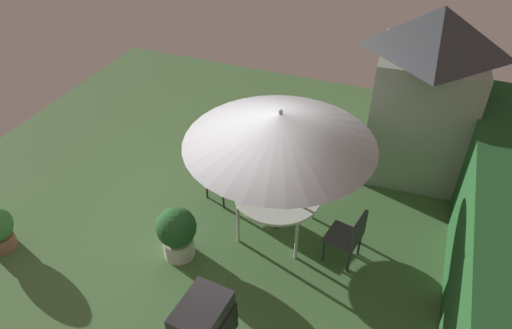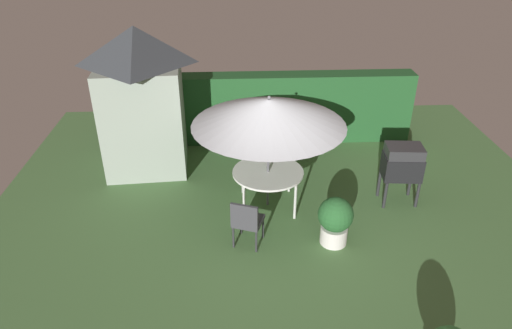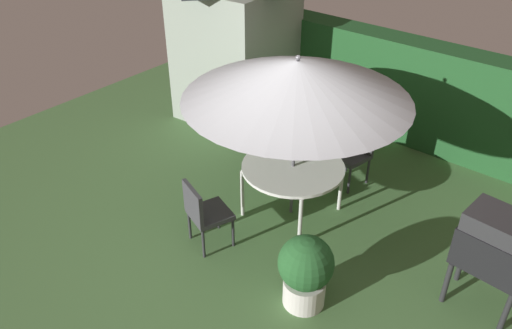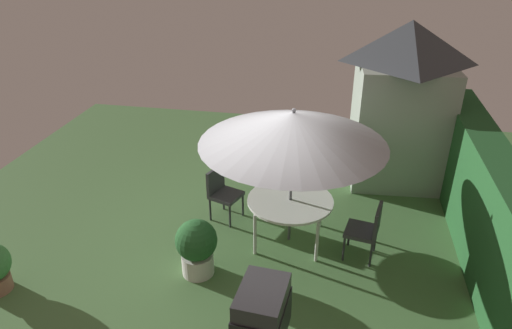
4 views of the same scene
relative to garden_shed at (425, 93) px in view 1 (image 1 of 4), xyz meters
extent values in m
plane|color=#47703D|center=(2.71, -2.40, -1.55)|extent=(11.00, 11.00, 0.00)
cube|color=#1E4C23|center=(2.71, 1.10, -0.72)|extent=(6.83, 0.54, 1.66)
cube|color=gray|center=(0.00, 0.00, -0.41)|extent=(1.74, 1.76, 2.29)
pyramid|color=#33383D|center=(0.00, 0.00, 1.11)|extent=(1.85, 1.86, 0.75)
cube|color=slate|center=(-0.06, 0.83, -0.66)|extent=(0.69, 0.08, 1.79)
cylinder|color=white|center=(2.51, -1.75, -0.83)|extent=(1.33, 1.33, 0.04)
cylinder|color=beige|center=(2.04, -2.21, -1.20)|extent=(0.05, 0.05, 0.70)
cylinder|color=beige|center=(2.97, -2.21, -1.20)|extent=(0.05, 0.05, 0.70)
cylinder|color=beige|center=(2.04, -1.28, -1.20)|extent=(0.05, 0.05, 0.70)
cylinder|color=beige|center=(2.97, -1.28, -1.20)|extent=(0.05, 0.05, 0.70)
cylinder|color=#4C4C51|center=(2.51, -1.75, -0.47)|extent=(0.04, 0.04, 2.17)
cone|color=gray|center=(2.51, -1.75, 0.38)|extent=(2.73, 2.73, 0.47)
sphere|color=#4C4C51|center=(2.51, -1.75, 0.65)|extent=(0.06, 0.06, 0.06)
cube|color=black|center=(5.03, -1.75, -0.78)|extent=(0.74, 0.56, 0.45)
cube|color=#2B2B2E|center=(5.03, -1.75, -0.45)|extent=(0.70, 0.53, 0.20)
cylinder|color=#262628|center=(4.72, -1.96, -1.28)|extent=(0.06, 0.06, 0.55)
cube|color=#38383D|center=(2.72, -0.65, -1.10)|extent=(0.54, 0.54, 0.06)
cube|color=#38383D|center=(2.76, -0.45, -0.88)|extent=(0.46, 0.14, 0.45)
cylinder|color=#2C2C30|center=(2.96, -0.49, -1.33)|extent=(0.04, 0.04, 0.45)
cylinder|color=#2C2C30|center=(2.56, -0.42, -1.33)|extent=(0.04, 0.04, 0.45)
cylinder|color=#2C2C30|center=(2.88, -0.89, -1.33)|extent=(0.04, 0.04, 0.45)
cylinder|color=#2C2C30|center=(2.49, -0.81, -1.33)|extent=(0.04, 0.04, 0.45)
cube|color=#38383D|center=(2.10, -2.87, -1.10)|extent=(0.59, 0.59, 0.06)
cube|color=#38383D|center=(2.03, -3.07, -0.88)|extent=(0.45, 0.20, 0.45)
cylinder|color=#2C2C30|center=(1.84, -2.99, -1.33)|extent=(0.04, 0.04, 0.45)
cylinder|color=#2C2C30|center=(2.22, -3.13, -1.33)|extent=(0.04, 0.04, 0.45)
cylinder|color=#2C2C30|center=(1.98, -2.61, -1.33)|extent=(0.04, 0.04, 0.45)
cylinder|color=#2C2C30|center=(2.36, -2.75, -1.33)|extent=(0.04, 0.04, 0.45)
cylinder|color=silver|center=(3.55, -2.94, -1.39)|extent=(0.46, 0.46, 0.32)
sphere|color=#235628|center=(3.55, -2.94, -0.98)|extent=(0.60, 0.60, 0.60)
cylinder|color=#936651|center=(4.41, -5.57, -1.44)|extent=(0.41, 0.41, 0.23)
camera|label=1|loc=(7.67, -0.07, 3.89)|focal=33.10mm
camera|label=2|loc=(1.91, -9.18, 3.52)|focal=32.61mm
camera|label=3|loc=(5.64, -6.28, 2.79)|focal=36.06mm
camera|label=4|loc=(8.56, -1.14, 2.93)|focal=32.54mm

